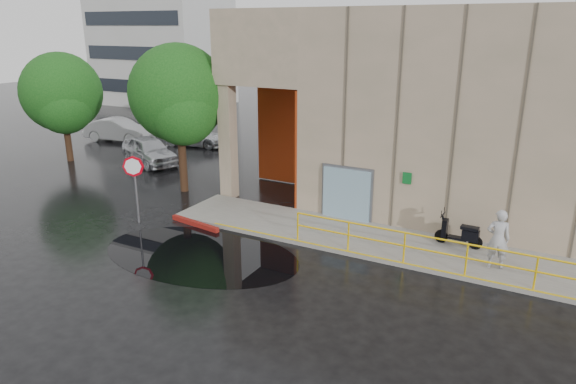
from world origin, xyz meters
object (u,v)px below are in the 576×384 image
(car_b, at_px, (119,130))
(scooter, at_px, (460,226))
(stop_sign, at_px, (134,175))
(tree_near, at_px, (180,98))
(tree_far, at_px, (62,96))
(person, at_px, (498,239))
(car_a, at_px, (149,150))
(car_c, at_px, (195,136))
(red_curb, at_px, (195,223))

(car_b, bearing_deg, scooter, -118.37)
(stop_sign, distance_m, tree_near, 4.74)
(stop_sign, bearing_deg, tree_far, 144.68)
(car_b, bearing_deg, person, -119.94)
(tree_near, height_order, tree_far, tree_near)
(person, relative_size, tree_near, 0.29)
(stop_sign, distance_m, car_a, 9.36)
(car_c, bearing_deg, person, -126.79)
(scooter, height_order, car_b, car_b)
(stop_sign, height_order, red_curb, stop_sign)
(car_a, bearing_deg, red_curb, -104.42)
(red_curb, height_order, tree_near, tree_near)
(scooter, height_order, car_a, car_a)
(tree_far, bearing_deg, tree_near, -8.52)
(red_curb, height_order, car_b, car_b)
(car_a, bearing_deg, stop_sign, -116.56)
(car_a, bearing_deg, car_b, 82.80)
(scooter, relative_size, car_b, 0.35)
(person, height_order, car_b, person)
(red_curb, bearing_deg, car_c, 127.93)
(car_a, bearing_deg, tree_near, -98.32)
(scooter, xyz_separation_m, car_b, (-23.38, 7.40, -0.10))
(car_b, bearing_deg, stop_sign, -142.78)
(car_a, bearing_deg, car_c, 31.16)
(scooter, bearing_deg, stop_sign, -162.18)
(tree_far, bearing_deg, scooter, -5.53)
(red_curb, bearing_deg, person, 7.00)
(red_curb, bearing_deg, car_a, 141.89)
(car_b, bearing_deg, tree_near, -132.20)
(red_curb, height_order, car_a, car_a)
(car_a, bearing_deg, person, -81.29)
(stop_sign, relative_size, car_a, 0.61)
(tree_far, bearing_deg, stop_sign, -27.67)
(red_curb, xyz_separation_m, car_b, (-14.01, 9.88, 0.67))
(red_curb, relative_size, tree_near, 0.36)
(car_c, height_order, tree_far, tree_far)
(person, height_order, tree_near, tree_near)
(scooter, xyz_separation_m, tree_far, (-21.79, 2.11, 2.84))
(scooter, relative_size, red_curb, 0.67)
(red_curb, distance_m, car_b, 17.16)
(person, distance_m, car_a, 19.41)
(car_c, xyz_separation_m, tree_far, (-3.72, -6.58, 3.06))
(car_a, height_order, car_b, same)
(stop_sign, distance_m, tree_far, 11.75)
(car_c, relative_size, tree_near, 0.65)
(car_c, bearing_deg, scooter, -125.51)
(person, bearing_deg, scooter, -52.86)
(car_a, relative_size, car_b, 0.97)
(person, height_order, tree_far, tree_far)
(person, height_order, scooter, person)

